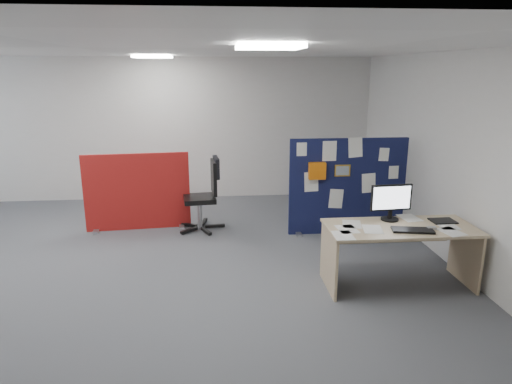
{
  "coord_description": "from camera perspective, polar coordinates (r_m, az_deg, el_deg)",
  "views": [
    {
      "loc": [
        1.49,
        -5.36,
        2.47
      ],
      "look_at": [
        1.97,
        0.07,
        1.0
      ],
      "focal_mm": 32.0,
      "sensor_mm": 36.0,
      "label": 1
    }
  ],
  "objects": [
    {
      "name": "floor",
      "position": [
        6.09,
        -19.07,
        -9.72
      ],
      "size": [
        9.0,
        9.0,
        0.0
      ],
      "primitive_type": "plane",
      "color": "#55575D",
      "rests_on": "ground"
    },
    {
      "name": "ceiling",
      "position": [
        5.57,
        -21.53,
        16.46
      ],
      "size": [
        9.0,
        7.0,
        0.02
      ],
      "primitive_type": "cube",
      "color": "white",
      "rests_on": "wall_back"
    },
    {
      "name": "wall_back",
      "position": [
        9.06,
        -14.66,
        7.49
      ],
      "size": [
        9.0,
        0.02,
        2.7
      ],
      "primitive_type": "cube",
      "color": "silver",
      "rests_on": "floor"
    },
    {
      "name": "wall_right",
      "position": [
        6.25,
        23.83,
        3.48
      ],
      "size": [
        0.02,
        7.0,
        2.7
      ],
      "primitive_type": "cube",
      "color": "silver",
      "rests_on": "floor"
    },
    {
      "name": "ceiling_lights",
      "position": [
        6.14,
        -16.64,
        16.36
      ],
      "size": [
        4.1,
        4.1,
        0.04
      ],
      "color": "white",
      "rests_on": "ceiling"
    },
    {
      "name": "navy_divider",
      "position": [
        7.08,
        11.21,
        0.72
      ],
      "size": [
        1.8,
        0.3,
        1.5
      ],
      "color": "#12103D",
      "rests_on": "floor"
    },
    {
      "name": "main_desk",
      "position": [
        5.58,
        17.34,
        -5.67
      ],
      "size": [
        1.7,
        0.76,
        0.73
      ],
      "color": "tan",
      "rests_on": "floor"
    },
    {
      "name": "monitor_main",
      "position": [
        5.61,
        16.53,
        -1.03
      ],
      "size": [
        0.5,
        0.21,
        0.44
      ],
      "rotation": [
        0.0,
        0.0,
        0.07
      ],
      "color": "black",
      "rests_on": "main_desk"
    },
    {
      "name": "keyboard",
      "position": [
        5.37,
        19.0,
        -4.53
      ],
      "size": [
        0.48,
        0.26,
        0.02
      ],
      "primitive_type": "cube",
      "rotation": [
        0.0,
        0.0,
        -0.19
      ],
      "color": "black",
      "rests_on": "main_desk"
    },
    {
      "name": "mouse",
      "position": [
        5.49,
        21.07,
        -4.26
      ],
      "size": [
        0.1,
        0.06,
        0.03
      ],
      "primitive_type": "cube",
      "rotation": [
        0.0,
        0.0,
        -0.03
      ],
      "color": "#9C9DA2",
      "rests_on": "main_desk"
    },
    {
      "name": "paper_tray",
      "position": [
        5.83,
        22.32,
        -3.36
      ],
      "size": [
        0.28,
        0.22,
        0.01
      ],
      "primitive_type": "cube",
      "rotation": [
        0.0,
        0.0,
        0.02
      ],
      "color": "black",
      "rests_on": "main_desk"
    },
    {
      "name": "red_divider",
      "position": [
        7.39,
        -14.6,
        -0.07
      ],
      "size": [
        1.62,
        0.3,
        1.22
      ],
      "rotation": [
        0.0,
        0.0,
        0.09
      ],
      "color": "maroon",
      "rests_on": "floor"
    },
    {
      "name": "office_chair",
      "position": [
        7.18,
        -6.18,
        0.28
      ],
      "size": [
        0.74,
        0.75,
        1.14
      ],
      "rotation": [
        0.0,
        0.0,
        0.11
      ],
      "color": "black",
      "rests_on": "floor"
    },
    {
      "name": "desk_papers",
      "position": [
        5.42,
        16.32,
        -4.26
      ],
      "size": [
        1.5,
        0.85,
        0.0
      ],
      "color": "white",
      "rests_on": "main_desk"
    }
  ]
}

